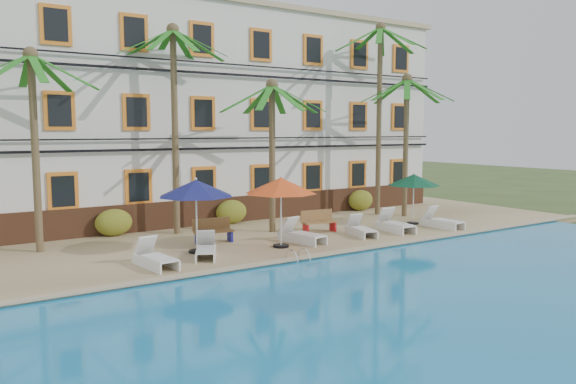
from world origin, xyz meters
TOP-DOWN VIEW (x-y plane):
  - ground at (0.00, 0.00)m, footprint 100.00×100.00m
  - pool_deck at (0.00, 5.00)m, footprint 30.00×12.00m
  - swimming_pool at (0.00, -7.00)m, footprint 26.00×12.00m
  - pool_coping at (0.00, -0.90)m, footprint 30.00×0.35m
  - hotel_building at (0.00, 9.98)m, footprint 25.40×6.44m
  - palm_a at (-8.74, 5.06)m, footprint 4.49×4.49m
  - palm_b at (-3.34, 5.72)m, footprint 4.49×4.49m
  - palm_c at (0.17, 3.87)m, footprint 4.49×4.49m
  - palm_d at (7.29, 5.14)m, footprint 4.49×4.49m
  - palm_e at (7.97, 3.92)m, footprint 4.49×4.49m
  - shrub_left at (-5.68, 6.60)m, footprint 1.50×0.90m
  - shrub_mid at (-0.33, 6.60)m, footprint 1.50×0.90m
  - shrub_right at (7.43, 6.60)m, footprint 1.50×0.90m
  - umbrella_blue at (-4.19, 1.88)m, footprint 2.64×2.64m
  - umbrella_red at (-1.24, 1.03)m, footprint 2.64×2.64m
  - umbrella_green at (6.54, 1.97)m, footprint 2.35×2.35m
  - lounger_a at (-6.16, 0.70)m, footprint 0.90×2.01m
  - lounger_b at (-4.23, 1.06)m, footprint 1.40×1.89m
  - lounger_c at (-0.13, 1.33)m, footprint 1.09×2.09m
  - lounger_d at (2.67, 1.12)m, footprint 1.05×1.89m
  - lounger_e at (4.53, 1.08)m, footprint 1.03×2.12m
  - lounger_f at (6.89, 0.61)m, footprint 0.79×1.98m
  - bench_left at (-2.93, 3.17)m, footprint 1.54×0.64m
  - bench_right at (1.74, 2.72)m, footprint 1.55×0.65m
  - pool_ladder at (-1.88, -1.00)m, footprint 0.54×0.74m

SIDE VIEW (x-z plane):
  - ground at x=0.00m, z-range 0.00..0.00m
  - swimming_pool at x=0.00m, z-range 0.00..0.20m
  - pool_deck at x=0.00m, z-range 0.00..0.25m
  - pool_ladder at x=-1.88m, z-range -0.12..0.62m
  - pool_coping at x=0.00m, z-range 0.25..0.31m
  - lounger_d at x=2.67m, z-range 0.10..0.95m
  - lounger_b at x=-4.23m, z-range 0.10..0.95m
  - lounger_a at x=-6.16m, z-range 0.09..1.01m
  - lounger_f at x=6.89m, z-range 0.09..1.01m
  - lounger_c at x=-0.13m, z-range 0.08..1.02m
  - lounger_e at x=4.53m, z-range 0.08..1.04m
  - bench_left at x=-2.93m, z-range 0.26..1.18m
  - bench_right at x=1.74m, z-range 0.26..1.18m
  - shrub_left at x=-5.68m, z-range 0.25..1.35m
  - shrub_mid at x=-0.33m, z-range 0.25..1.35m
  - shrub_right at x=7.43m, z-range 0.25..1.35m
  - umbrella_green at x=6.54m, z-range 1.08..3.44m
  - umbrella_red at x=-1.24m, z-range 1.18..3.81m
  - umbrella_blue at x=-4.19m, z-range 1.18..3.82m
  - palm_c at x=0.17m, z-range 1.26..7.62m
  - palm_e at x=7.97m, z-range 1.32..8.32m
  - palm_a at x=-8.74m, z-range 1.33..8.40m
  - hotel_building at x=0.00m, z-range 0.26..10.49m
  - palm_b at x=-3.34m, z-range 1.44..9.95m
  - palm_d at x=7.29m, z-range 1.50..11.06m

